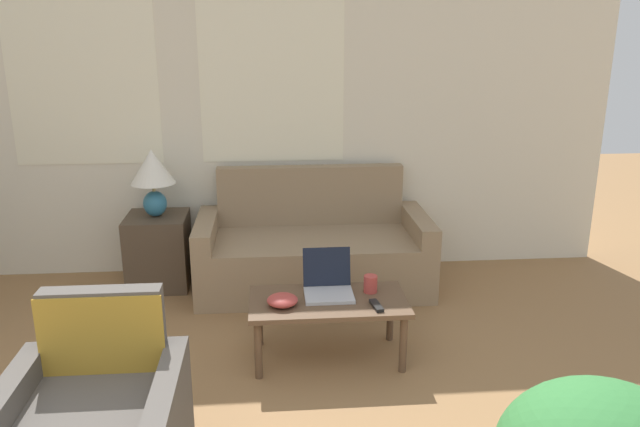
# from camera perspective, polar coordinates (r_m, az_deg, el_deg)

# --- Properties ---
(wall_back) EXTENTS (6.63, 0.06, 2.60)m
(wall_back) POSITION_cam_1_polar(r_m,az_deg,el_deg) (4.96, -11.64, 9.30)
(wall_back) COLOR silver
(wall_back) RESTS_ON ground_plane
(couch) EXTENTS (1.73, 0.80, 0.88)m
(couch) POSITION_cam_1_polar(r_m,az_deg,el_deg) (4.78, -0.65, -3.53)
(couch) COLOR #937A5B
(couch) RESTS_ON ground_plane
(side_table) EXTENTS (0.45, 0.45, 0.56)m
(side_table) POSITION_cam_1_polar(r_m,az_deg,el_deg) (4.92, -14.53, -3.32)
(side_table) COLOR #4C3D2D
(side_table) RESTS_ON ground_plane
(table_lamp) EXTENTS (0.33, 0.33, 0.50)m
(table_lamp) POSITION_cam_1_polar(r_m,az_deg,el_deg) (4.75, -15.05, 3.57)
(table_lamp) COLOR teal
(table_lamp) RESTS_ON side_table
(coffee_table) EXTENTS (0.93, 0.49, 0.38)m
(coffee_table) POSITION_cam_1_polar(r_m,az_deg,el_deg) (3.71, 0.76, -8.53)
(coffee_table) COLOR brown
(coffee_table) RESTS_ON ground_plane
(laptop) EXTENTS (0.29, 0.30, 0.25)m
(laptop) POSITION_cam_1_polar(r_m,az_deg,el_deg) (3.76, 0.74, -6.49)
(laptop) COLOR #B7B7BC
(laptop) RESTS_ON coffee_table
(cup_navy) EXTENTS (0.08, 0.08, 0.10)m
(cup_navy) POSITION_cam_1_polar(r_m,az_deg,el_deg) (3.78, 4.64, -6.43)
(cup_navy) COLOR #B23D38
(cup_navy) RESTS_ON coffee_table
(snack_bowl) EXTENTS (0.18, 0.18, 0.06)m
(snack_bowl) POSITION_cam_1_polar(r_m,az_deg,el_deg) (3.61, -3.46, -7.92)
(snack_bowl) COLOR #B23D38
(snack_bowl) RESTS_ON coffee_table
(tv_remote) EXTENTS (0.07, 0.15, 0.02)m
(tv_remote) POSITION_cam_1_polar(r_m,az_deg,el_deg) (3.61, 5.18, -8.38)
(tv_remote) COLOR black
(tv_remote) RESTS_ON coffee_table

